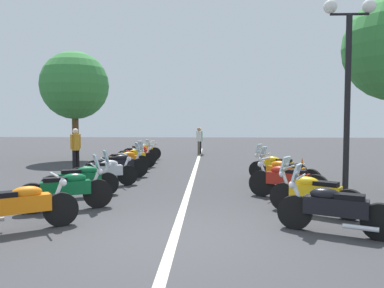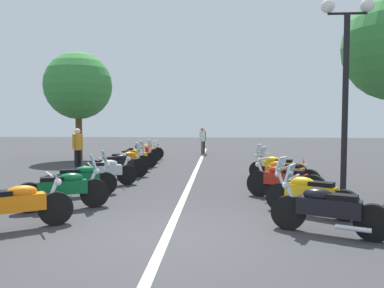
{
  "view_description": "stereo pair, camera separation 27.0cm",
  "coord_description": "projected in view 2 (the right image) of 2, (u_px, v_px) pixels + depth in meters",
  "views": [
    {
      "loc": [
        -6.25,
        -0.6,
        1.96
      ],
      "look_at": [
        6.46,
        0.0,
        1.2
      ],
      "focal_mm": 35.5,
      "sensor_mm": 36.0,
      "label": 1
    },
    {
      "loc": [
        -6.25,
        -0.87,
        1.96
      ],
      "look_at": [
        6.46,
        0.0,
        1.2
      ],
      "focal_mm": 35.5,
      "sensor_mm": 36.0,
      "label": 2
    }
  ],
  "objects": [
    {
      "name": "lane_centre_stripe",
      "position": [
        193.0,
        176.0,
        13.51
      ],
      "size": [
        27.47,
        0.16,
        0.01
      ],
      "primitive_type": "cube",
      "color": "beige",
      "rests_on": "ground_plane"
    },
    {
      "name": "motorcycle_left_row_0",
      "position": [
        12.0,
        206.0,
        6.78
      ],
      "size": [
        1.32,
        1.86,
        1.0
      ],
      "rotation": [
        0.0,
        0.0,
        -0.97
      ],
      "color": "black",
      "rests_on": "ground_plane"
    },
    {
      "name": "ground_plane",
      "position": [
        166.0,
        238.0,
        6.4
      ],
      "size": [
        80.0,
        80.0,
        0.0
      ],
      "primitive_type": "plane",
      "color": "#38383A"
    },
    {
      "name": "roadside_tree_0",
      "position": [
        78.0,
        86.0,
        19.01
      ],
      "size": [
        3.36,
        3.36,
        5.43
      ],
      "color": "brown",
      "rests_on": "ground_plane"
    },
    {
      "name": "motorcycle_right_row_3",
      "position": [
        283.0,
        173.0,
        11.0
      ],
      "size": [
        1.24,
        1.84,
        1.2
      ],
      "rotation": [
        0.0,
        0.0,
        1.0
      ],
      "color": "black",
      "rests_on": "ground_plane"
    },
    {
      "name": "motorcycle_left_row_4",
      "position": [
        118.0,
        165.0,
        13.03
      ],
      "size": [
        1.15,
        2.03,
        1.22
      ],
      "rotation": [
        0.0,
        0.0,
        -1.1
      ],
      "color": "black",
      "rests_on": "ground_plane"
    },
    {
      "name": "bystander_2",
      "position": [
        78.0,
        146.0,
        14.88
      ],
      "size": [
        0.49,
        0.32,
        1.69
      ],
      "rotation": [
        0.0,
        0.0,
        1.14
      ],
      "color": "black",
      "rests_on": "ground_plane"
    },
    {
      "name": "motorcycle_right_row_0",
      "position": [
        327.0,
        209.0,
        6.54
      ],
      "size": [
        1.05,
        1.87,
        1.2
      ],
      "rotation": [
        0.0,
        0.0,
        1.12
      ],
      "color": "black",
      "rests_on": "ground_plane"
    },
    {
      "name": "motorcycle_left_row_2",
      "position": [
        80.0,
        179.0,
        9.91
      ],
      "size": [
        1.05,
        1.85,
        1.19
      ],
      "rotation": [
        0.0,
        0.0,
        -1.11
      ],
      "color": "black",
      "rests_on": "ground_plane"
    },
    {
      "name": "bystander_0",
      "position": [
        202.0,
        139.0,
        22.12
      ],
      "size": [
        0.53,
        0.32,
        1.61
      ],
      "rotation": [
        0.0,
        0.0,
        4.74
      ],
      "color": "brown",
      "rests_on": "ground_plane"
    },
    {
      "name": "motorcycle_left_row_3",
      "position": [
        104.0,
        172.0,
        11.41
      ],
      "size": [
        1.11,
        1.92,
        0.99
      ],
      "rotation": [
        0.0,
        0.0,
        -1.1
      ],
      "color": "black",
      "rests_on": "ground_plane"
    },
    {
      "name": "street_lamp_twin_globe",
      "position": [
        346.0,
        64.0,
        8.95
      ],
      "size": [
        0.32,
        1.22,
        4.83
      ],
      "color": "black",
      "rests_on": "ground_plane"
    },
    {
      "name": "motorcycle_left_row_1",
      "position": [
        64.0,
        189.0,
        8.41
      ],
      "size": [
        1.05,
        1.89,
        1.22
      ],
      "rotation": [
        0.0,
        0.0,
        -1.12
      ],
      "color": "black",
      "rests_on": "ground_plane"
    },
    {
      "name": "motorcycle_right_row_1",
      "position": [
        309.0,
        194.0,
        7.89
      ],
      "size": [
        1.19,
        1.73,
        1.2
      ],
      "rotation": [
        0.0,
        0.0,
        0.99
      ],
      "color": "black",
      "rests_on": "ground_plane"
    },
    {
      "name": "motorcycle_left_row_7",
      "position": [
        140.0,
        154.0,
        17.41
      ],
      "size": [
        1.37,
        1.72,
        1.01
      ],
      "rotation": [
        0.0,
        0.0,
        -0.91
      ],
      "color": "black",
      "rests_on": "ground_plane"
    },
    {
      "name": "motorcycle_left_row_5",
      "position": [
        126.0,
        161.0,
        14.34
      ],
      "size": [
        1.3,
        1.75,
        1.21
      ],
      "rotation": [
        0.0,
        0.0,
        -0.95
      ],
      "color": "black",
      "rests_on": "ground_plane"
    },
    {
      "name": "motorcycle_left_row_8",
      "position": [
        145.0,
        151.0,
        19.09
      ],
      "size": [
        1.17,
        1.82,
        1.0
      ],
      "rotation": [
        0.0,
        0.0,
        -1.03
      ],
      "color": "black",
      "rests_on": "ground_plane"
    },
    {
      "name": "bystander_1",
      "position": [
        203.0,
        139.0,
        22.78
      ],
      "size": [
        0.51,
        0.32,
        1.58
      ],
      "rotation": [
        0.0,
        0.0,
        4.41
      ],
      "color": "black",
      "rests_on": "ground_plane"
    },
    {
      "name": "motorcycle_left_row_6",
      "position": [
        134.0,
        157.0,
        15.86
      ],
      "size": [
        1.14,
        1.91,
        1.2
      ],
      "rotation": [
        0.0,
        0.0,
        -1.08
      ],
      "color": "black",
      "rests_on": "ground_plane"
    },
    {
      "name": "traffic_cone_0",
      "position": [
        303.0,
        166.0,
        14.08
      ],
      "size": [
        0.36,
        0.36,
        0.61
      ],
      "color": "orange",
      "rests_on": "ground_plane"
    },
    {
      "name": "motorcycle_right_row_4",
      "position": [
        277.0,
        167.0,
        12.47
      ],
      "size": [
        1.09,
        1.79,
        1.2
      ],
      "rotation": [
        0.0,
        0.0,
        1.07
      ],
      "color": "black",
      "rests_on": "ground_plane"
    },
    {
      "name": "motorcycle_right_row_2",
      "position": [
        284.0,
        181.0,
        9.52
      ],
      "size": [
        1.15,
        1.86,
        1.02
      ],
      "rotation": [
        0.0,
        0.0,
        1.05
      ],
      "color": "black",
      "rests_on": "ground_plane"
    }
  ]
}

